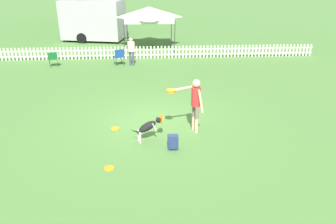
% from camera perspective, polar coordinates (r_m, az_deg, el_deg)
% --- Properties ---
extents(ground_plane, '(240.00, 240.00, 0.00)m').
position_cam_1_polar(ground_plane, '(10.96, -2.37, -1.65)').
color(ground_plane, '#4C7A38').
extents(handler_person, '(1.12, 0.44, 1.69)m').
position_cam_1_polar(handler_person, '(9.91, 4.57, 2.19)').
color(handler_person, beige).
rests_on(handler_person, ground_plane).
extents(leaping_dog, '(1.02, 0.51, 0.76)m').
position_cam_1_polar(leaping_dog, '(9.60, -3.35, -2.47)').
color(leaping_dog, black).
rests_on(leaping_dog, ground_plane).
extents(frisbee_near_handler, '(0.27, 0.27, 0.02)m').
position_cam_1_polar(frisbee_near_handler, '(10.58, -9.18, -2.86)').
color(frisbee_near_handler, orange).
rests_on(frisbee_near_handler, ground_plane).
extents(frisbee_near_dog, '(0.27, 0.27, 0.02)m').
position_cam_1_polar(frisbee_near_dog, '(8.60, -10.21, -9.63)').
color(frisbee_near_dog, orange).
rests_on(frisbee_near_dog, ground_plane).
extents(backpack_on_grass, '(0.30, 0.23, 0.43)m').
position_cam_1_polar(backpack_on_grass, '(9.23, 0.87, -5.31)').
color(backpack_on_grass, navy).
rests_on(backpack_on_grass, ground_plane).
extents(picket_fence, '(18.77, 0.04, 0.70)m').
position_cam_1_polar(picket_fence, '(18.85, -2.99, 10.34)').
color(picket_fence, silver).
rests_on(picket_fence, ground_plane).
extents(folding_chair_blue_left, '(0.64, 0.66, 0.88)m').
position_cam_1_polar(folding_chair_blue_left, '(17.56, -8.52, 9.70)').
color(folding_chair_blue_left, '#333338').
rests_on(folding_chair_blue_left, ground_plane).
extents(folding_chair_center, '(0.57, 0.58, 0.78)m').
position_cam_1_polar(folding_chair_center, '(18.15, -19.42, 8.89)').
color(folding_chair_center, '#333338').
rests_on(folding_chair_center, ground_plane).
extents(canopy_tent_main, '(3.04, 3.04, 2.55)m').
position_cam_1_polar(canopy_tent_main, '(21.27, -3.32, 16.73)').
color(canopy_tent_main, '#333338').
rests_on(canopy_tent_main, ground_plane).
extents(spectator_standing, '(0.38, 0.27, 1.47)m').
position_cam_1_polar(spectator_standing, '(17.41, -6.42, 10.87)').
color(spectator_standing, '#474C5B').
rests_on(spectator_standing, ground_plane).
extents(equipment_trailer, '(5.09, 3.15, 2.75)m').
position_cam_1_polar(equipment_trailer, '(24.37, -12.84, 15.44)').
color(equipment_trailer, '#B7B7B7').
rests_on(equipment_trailer, ground_plane).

